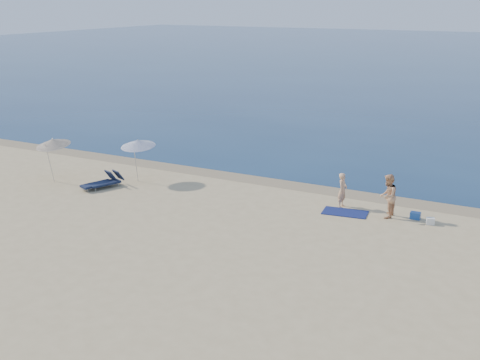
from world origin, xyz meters
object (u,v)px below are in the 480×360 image
object	(u,v)px
blue_cooler	(415,216)
person_left	(343,190)
person_right	(388,196)
umbrella_near	(138,143)

from	to	relation	value
blue_cooler	person_left	bearing A→B (deg)	178.59
person_left	person_right	xyz separation A→B (m)	(2.18, -0.38, 0.16)
blue_cooler	umbrella_near	bearing A→B (deg)	-177.50
person_right	umbrella_near	distance (m)	13.08
blue_cooler	umbrella_near	world-z (taller)	umbrella_near
person_left	umbrella_near	xyz separation A→B (m)	(-10.84, -0.92, 1.22)
person_right	umbrella_near	xyz separation A→B (m)	(-13.02, -0.54, 1.06)
person_right	person_left	bearing A→B (deg)	-101.14
person_left	person_right	distance (m)	2.22
person_right	blue_cooler	bearing A→B (deg)	105.58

